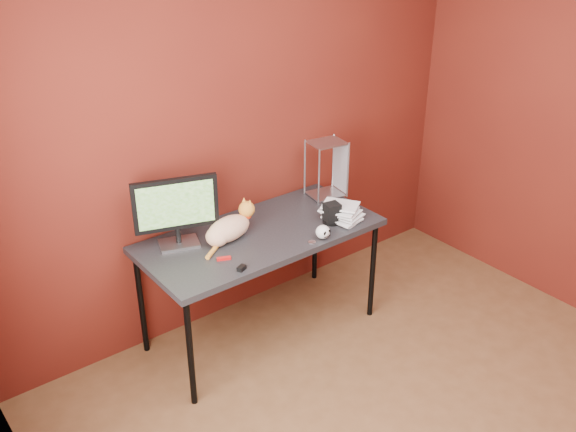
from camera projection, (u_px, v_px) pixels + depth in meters
room at (472, 201)px, 2.74m from camera, size 3.52×3.52×2.61m
desk at (261, 240)px, 3.97m from camera, size 1.50×0.70×0.75m
monitor at (176, 209)px, 3.70m from camera, size 0.48×0.22×0.43m
cat at (229, 228)px, 3.83m from camera, size 0.44×0.25×0.22m
skull_mug at (323, 232)px, 3.86m from camera, size 0.09×0.09×0.08m
speaker at (332, 214)px, 4.04m from camera, size 0.12×0.12×0.13m
book_stack at (337, 140)px, 3.79m from camera, size 0.26×0.28×1.12m
wire_rack at (326, 169)px, 4.33m from camera, size 0.26×0.22×0.40m
pocket_knife at (224, 258)px, 3.65m from camera, size 0.08×0.05×0.02m
black_gadget at (242, 268)px, 3.55m from camera, size 0.06×0.05×0.03m
washer at (312, 242)px, 3.83m from camera, size 0.05×0.05×0.00m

